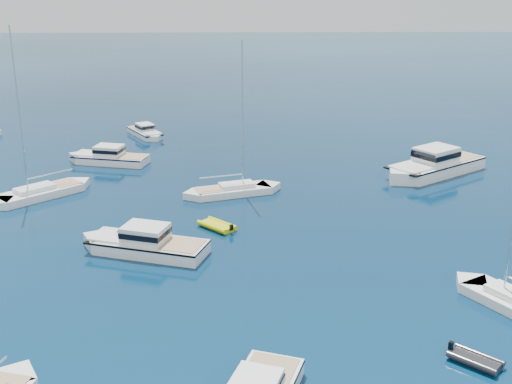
# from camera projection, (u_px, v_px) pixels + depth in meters

# --- Properties ---
(motor_cruiser_centre) EXTENTS (10.78, 6.20, 2.71)m
(motor_cruiser_centre) POSITION_uv_depth(u_px,v_px,m) (144.00, 252.00, 48.18)
(motor_cruiser_centre) COLOR silver
(motor_cruiser_centre) RESTS_ON ground
(motor_cruiser_far_l) EXTENTS (9.85, 5.06, 2.48)m
(motor_cruiser_far_l) POSITION_uv_depth(u_px,v_px,m) (108.00, 163.00, 70.56)
(motor_cruiser_far_l) COLOR white
(motor_cruiser_far_l) RESTS_ON ground
(motor_cruiser_distant) EXTENTS (13.12, 11.07, 3.48)m
(motor_cruiser_distant) POSITION_uv_depth(u_px,v_px,m) (433.00, 174.00, 66.77)
(motor_cruiser_distant) COLOR white
(motor_cruiser_distant) RESTS_ON ground
(motor_cruiser_horizon) EXTENTS (5.83, 7.76, 2.00)m
(motor_cruiser_horizon) POSITION_uv_depth(u_px,v_px,m) (146.00, 136.00, 81.98)
(motor_cruiser_horizon) COLOR white
(motor_cruiser_horizon) RESTS_ON ground
(sailboat_mid_l) EXTENTS (9.72, 9.52, 15.87)m
(sailboat_mid_l) POSITION_uv_depth(u_px,v_px,m) (40.00, 197.00, 60.01)
(sailboat_mid_l) COLOR white
(sailboat_mid_l) RESTS_ON ground
(sailboat_centre) EXTENTS (10.13, 5.50, 14.43)m
(sailboat_centre) POSITION_uv_depth(u_px,v_px,m) (233.00, 194.00, 60.72)
(sailboat_centre) COLOR silver
(sailboat_centre) RESTS_ON ground
(tender_yellow) EXTENTS (3.64, 3.64, 0.95)m
(tender_yellow) POSITION_uv_depth(u_px,v_px,m) (217.00, 228.00, 52.69)
(tender_yellow) COLOR #CBCE0C
(tender_yellow) RESTS_ON ground
(tender_grey_near) EXTENTS (3.16, 3.11, 0.95)m
(tender_grey_near) POSITION_uv_depth(u_px,v_px,m) (475.00, 364.00, 34.51)
(tender_grey_near) COLOR black
(tender_grey_near) RESTS_ON ground
(tender_grey_far) EXTENTS (4.52, 3.13, 0.95)m
(tender_grey_far) POSITION_uv_depth(u_px,v_px,m) (27.00, 197.00, 59.91)
(tender_grey_far) COLOR black
(tender_grey_far) RESTS_ON ground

